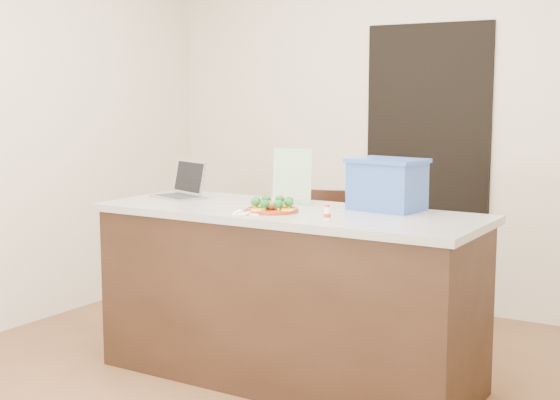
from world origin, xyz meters
The scene contains 16 objects.
ground centered at (0.00, 0.00, 0.00)m, with size 4.00×4.00×0.00m, color brown.
room_shell centered at (0.00, 0.00, 1.62)m, with size 4.00×4.00×4.00m.
doorway centered at (0.10, 1.98, 1.00)m, with size 0.90×0.02×2.00m, color black.
island centered at (0.00, 0.25, 0.46)m, with size 2.06×0.76×0.92m.
plate centered at (-0.02, 0.13, 0.93)m, with size 0.27×0.27×0.02m.
meatballs centered at (-0.02, 0.13, 0.96)m, with size 0.11×0.10×0.04m.
broccoli centered at (-0.02, 0.13, 0.97)m, with size 0.23×0.23×0.04m.
pepper_rings centered at (-0.02, 0.13, 0.94)m, with size 0.27×0.27×0.01m.
napkin centered at (-0.10, 0.04, 0.92)m, with size 0.14×0.14×0.01m, color white.
fork centered at (-0.12, 0.04, 0.93)m, with size 0.03×0.15×0.00m.
knife centered at (-0.07, 0.02, 0.93)m, with size 0.04×0.19×0.01m.
yogurt_bottle centered at (0.35, 0.04, 0.95)m, with size 0.04×0.04×0.07m.
laptop centered at (-0.76, 0.35, 0.98)m, with size 0.35×0.33×0.21m.
leaflet centered at (-0.08, 0.43, 1.07)m, with size 0.21×0.00×0.30m, color silver.
blue_box centered at (0.45, 0.49, 1.06)m, with size 0.40×0.32×0.27m.
chair centered at (-0.21, 1.04, 0.52)m, with size 0.51×0.52×0.91m.
Camera 1 is at (2.06, -3.20, 1.51)m, focal length 50.00 mm.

